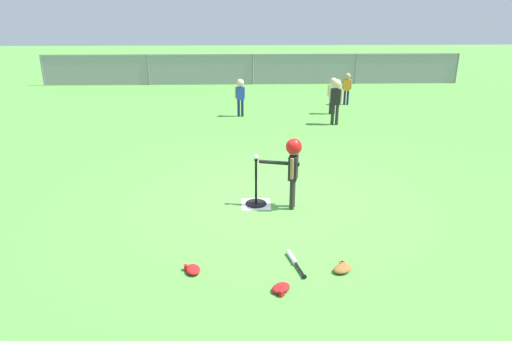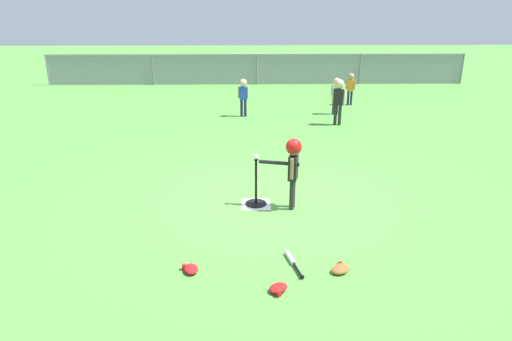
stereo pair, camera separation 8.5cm
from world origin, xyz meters
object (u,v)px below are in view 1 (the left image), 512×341
baseball_on_tee (256,157)px  glove_tossed_aside (343,268)px  glove_outfield_drop (193,269)px  fielder_near_right (240,93)px  fielder_near_left (336,96)px  batter_child (293,159)px  glove_near_bats (342,269)px  spare_bat_silver (294,260)px  fielder_deep_center (333,91)px  glove_by_plate (281,288)px  batting_tee (256,197)px  fielder_deep_left (347,84)px

baseball_on_tee → glove_tossed_aside: 2.22m
baseball_on_tee → glove_outfield_drop: baseball_on_tee is taller
fielder_near_right → glove_tossed_aside: 7.87m
fielder_near_right → glove_outfield_drop: (-0.57, -7.74, -0.62)m
fielder_near_left → glove_tossed_aside: 6.92m
batter_child → glove_near_bats: size_ratio=3.98×
glove_near_bats → glove_tossed_aside: (0.02, 0.02, 0.00)m
spare_bat_silver → glove_near_bats: bearing=-22.4°
glove_tossed_aside → glove_outfield_drop: same height
fielder_deep_center → fielder_near_right: fielder_near_right is taller
baseball_on_tee → batter_child: 0.55m
spare_bat_silver → baseball_on_tee: bearing=102.9°
fielder_near_left → glove_outfield_drop: (-2.97, -6.74, -0.71)m
baseball_on_tee → fielder_near_left: fielder_near_left is taller
fielder_deep_center → glove_outfield_drop: fielder_deep_center is taller
fielder_deep_center → glove_outfield_drop: (-3.15, -7.94, -0.62)m
fielder_near_left → glove_by_plate: size_ratio=4.27×
fielder_deep_center → glove_near_bats: (-1.44, -8.00, -0.62)m
baseball_on_tee → spare_bat_silver: baseball_on_tee is taller
batting_tee → fielder_near_right: 5.92m
fielder_near_left → glove_outfield_drop: 7.40m
batter_child → batting_tee: bearing=165.0°
fielder_deep_left → fielder_near_right: 3.56m
fielder_near_left → spare_bat_silver: fielder_near_left is taller
fielder_deep_left → glove_near_bats: size_ratio=3.57×
batting_tee → baseball_on_tee: size_ratio=9.84×
spare_bat_silver → glove_near_bats: (0.53, -0.22, 0.01)m
baseball_on_tee → fielder_near_left: size_ratio=0.06×
glove_by_plate → baseball_on_tee: bearing=94.7°
baseball_on_tee → fielder_deep_left: bearing=67.5°
glove_near_bats → glove_outfield_drop: (-1.70, 0.05, 0.00)m
baseball_on_tee → glove_near_bats: baseball_on_tee is taller
glove_outfield_drop → glove_near_bats: bearing=-1.7°
spare_bat_silver → glove_by_plate: bearing=-109.5°
fielder_near_left → glove_outfield_drop: bearing=-113.8°
baseball_on_tee → glove_near_bats: size_ratio=0.27×
batting_tee → glove_outfield_drop: size_ratio=2.88×
glove_near_bats → batting_tee: bearing=115.7°
fielder_near_left → glove_outfield_drop: fielder_near_left is taller
fielder_near_right → spare_bat_silver: (0.60, -7.57, -0.63)m
glove_by_plate → fielder_near_right: bearing=92.8°
fielder_deep_left → spare_bat_silver: (-2.65, -9.03, -0.59)m
baseball_on_tee → batter_child: (0.53, -0.14, 0.00)m
glove_near_bats → baseball_on_tee: bearing=115.7°
batting_tee → glove_by_plate: bearing=-85.3°
glove_by_plate → glove_near_bats: same height
fielder_deep_center → glove_near_bats: 8.15m
batting_tee → glove_by_plate: 2.25m
baseball_on_tee → fielder_near_right: size_ratio=0.07×
batting_tee → glove_by_plate: (0.19, -2.24, -0.08)m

